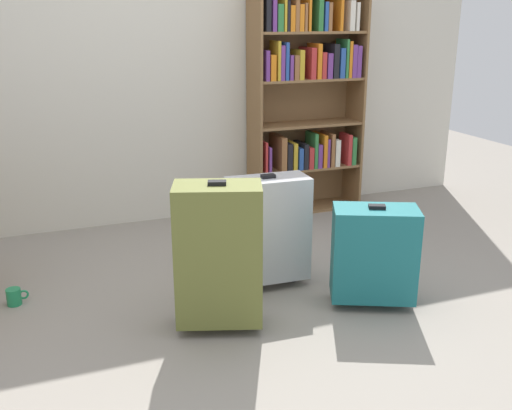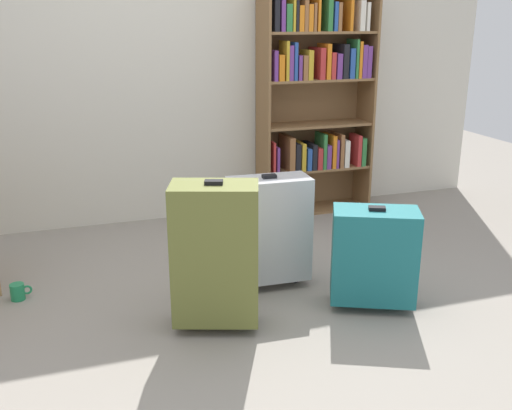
{
  "view_description": "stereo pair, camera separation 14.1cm",
  "coord_description": "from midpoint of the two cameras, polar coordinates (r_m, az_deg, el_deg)",
  "views": [
    {
      "loc": [
        -1.04,
        -2.51,
        1.54
      ],
      "look_at": [
        0.06,
        0.36,
        0.55
      ],
      "focal_mm": 41.28,
      "sensor_mm": 36.0,
      "label": 1
    },
    {
      "loc": [
        -0.91,
        -2.56,
        1.54
      ],
      "look_at": [
        0.06,
        0.36,
        0.55
      ],
      "focal_mm": 41.28,
      "sensor_mm": 36.0,
      "label": 2
    }
  ],
  "objects": [
    {
      "name": "suitcase_silver",
      "position": [
        3.44,
        2.43,
        -2.35
      ],
      "size": [
        0.48,
        0.24,
        0.68
      ],
      "color": "#B7BABF",
      "rests_on": "ground"
    },
    {
      "name": "mug",
      "position": [
        3.61,
        -21.03,
        -7.86
      ],
      "size": [
        0.12,
        0.08,
        0.1
      ],
      "color": "#1E7F4C",
      "rests_on": "ground"
    },
    {
      "name": "bookshelf",
      "position": [
        4.74,
        6.62,
        10.77
      ],
      "size": [
        0.91,
        0.31,
        1.77
      ],
      "color": "brown",
      "rests_on": "ground"
    },
    {
      "name": "suitcase_teal",
      "position": [
        3.27,
        12.58,
        -4.81
      ],
      "size": [
        0.51,
        0.41,
        0.58
      ],
      "color": "#19666B",
      "rests_on": "ground"
    },
    {
      "name": "ground_plane",
      "position": [
        3.13,
        2.37,
        -11.71
      ],
      "size": [
        9.0,
        9.0,
        0.0
      ],
      "primitive_type": "plane",
      "color": "gray"
    },
    {
      "name": "suitcase_olive",
      "position": [
        2.95,
        -2.6,
        -4.73
      ],
      "size": [
        0.49,
        0.37,
        0.79
      ],
      "color": "brown",
      "rests_on": "ground"
    },
    {
      "name": "back_wall",
      "position": [
        4.59,
        -6.3,
        14.73
      ],
      "size": [
        5.15,
        0.1,
        2.6
      ],
      "primitive_type": "cube",
      "color": "beige",
      "rests_on": "ground"
    }
  ]
}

